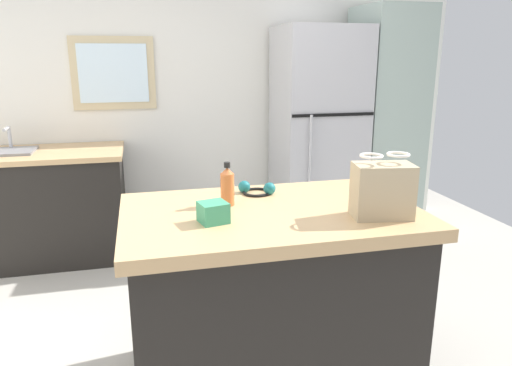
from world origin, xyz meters
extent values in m
cube|color=silver|center=(0.00, 2.23, 1.27)|extent=(5.12, 0.10, 2.55)
cube|color=#CCB78C|center=(-0.55, 2.18, 1.46)|extent=(0.68, 0.04, 0.60)
cube|color=white|center=(-0.55, 2.16, 1.46)|extent=(0.56, 0.02, 0.48)
cube|color=black|center=(0.21, -0.04, 0.43)|extent=(1.30, 0.79, 0.85)
cube|color=tan|center=(0.21, -0.04, 0.88)|extent=(1.38, 0.87, 0.06)
cube|color=#B7B7BC|center=(1.15, 1.82, 0.92)|extent=(0.71, 0.67, 1.85)
cube|color=black|center=(1.15, 1.48, 1.15)|extent=(0.70, 0.01, 0.02)
cylinder|color=#B7B7BC|center=(0.95, 1.45, 0.74)|extent=(0.02, 0.02, 0.83)
cube|color=#9EB2A8|center=(1.79, 1.82, 1.01)|extent=(0.53, 0.64, 2.02)
cube|color=black|center=(-1.17, 1.83, 0.42)|extent=(1.29, 0.65, 0.85)
cube|color=tan|center=(-1.17, 1.83, 0.87)|extent=(1.33, 0.69, 0.04)
cube|color=slate|center=(-1.37, 1.83, 0.84)|extent=(0.40, 0.32, 0.14)
cylinder|color=#B7B7BC|center=(-1.37, 1.97, 0.98)|extent=(0.03, 0.03, 0.18)
cylinder|color=#B7B7BC|center=(-1.37, 1.90, 1.06)|extent=(0.02, 0.14, 0.02)
cube|color=tan|center=(0.66, -0.26, 1.03)|extent=(0.28, 0.20, 0.24)
torus|color=white|center=(0.60, -0.26, 1.19)|extent=(0.12, 0.12, 0.01)
torus|color=white|center=(0.73, -0.26, 1.19)|extent=(0.12, 0.12, 0.01)
cube|color=#388E66|center=(-0.08, -0.15, 0.95)|extent=(0.14, 0.13, 0.09)
cylinder|color=#C66633|center=(0.03, 0.08, 0.99)|extent=(0.07, 0.07, 0.16)
cone|color=#C66633|center=(0.03, 0.08, 1.08)|extent=(0.06, 0.06, 0.03)
cylinder|color=black|center=(0.03, 0.08, 1.11)|extent=(0.03, 0.03, 0.02)
torus|color=black|center=(0.21, 0.23, 0.92)|extent=(0.20, 0.20, 0.01)
sphere|color=#19666B|center=(0.27, 0.20, 0.94)|extent=(0.06, 0.06, 0.06)
sphere|color=#19666B|center=(0.15, 0.26, 0.94)|extent=(0.06, 0.06, 0.06)
camera|label=1|loc=(-0.36, -2.08, 1.61)|focal=33.35mm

